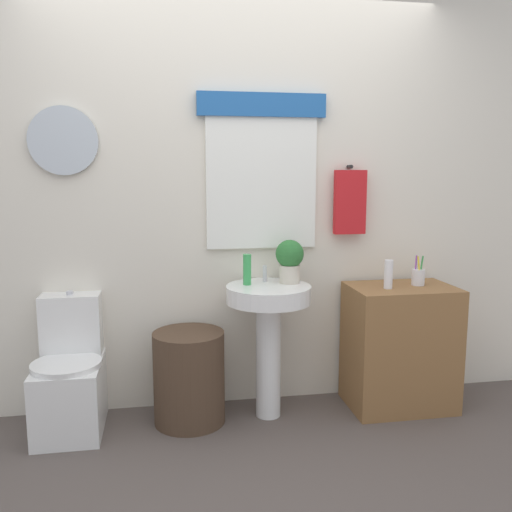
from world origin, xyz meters
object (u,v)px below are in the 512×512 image
object	(u,v)px
laundry_hamper	(189,377)
lotion_bottle	(388,274)
soap_bottle	(247,270)
potted_plant	(290,259)
toothbrush_cup	(418,277)
toilet	(70,379)
wooden_cabinet	(400,347)
pedestal_sink	(268,320)

from	to	relation	value
laundry_hamper	lotion_bottle	bearing A→B (deg)	-1.90
soap_bottle	lotion_bottle	xyz separation A→B (m)	(0.85, -0.09, -0.04)
potted_plant	toothbrush_cup	bearing A→B (deg)	-2.83
toilet	wooden_cabinet	distance (m)	1.99
toilet	soap_bottle	size ratio (longest dim) A/B	4.27
laundry_hamper	pedestal_sink	size ratio (longest dim) A/B	0.68
pedestal_sink	potted_plant	bearing A→B (deg)	23.20
wooden_cabinet	toilet	bearing A→B (deg)	178.98
lotion_bottle	laundry_hamper	bearing A→B (deg)	178.10
pedestal_sink	lotion_bottle	xyz separation A→B (m)	(0.73, -0.04, 0.26)
pedestal_sink	soap_bottle	bearing A→B (deg)	157.38
soap_bottle	toothbrush_cup	world-z (taller)	soap_bottle
pedestal_sink	toothbrush_cup	size ratio (longest dim) A/B	4.36
laundry_hamper	lotion_bottle	distance (m)	1.34
soap_bottle	wooden_cabinet	bearing A→B (deg)	-2.98
wooden_cabinet	potted_plant	xyz separation A→B (m)	(-0.70, 0.06, 0.57)
soap_bottle	toothbrush_cup	size ratio (longest dim) A/B	0.99
toothbrush_cup	pedestal_sink	bearing A→B (deg)	-178.80
wooden_cabinet	soap_bottle	size ratio (longest dim) A/B	4.22
toothbrush_cup	lotion_bottle	bearing A→B (deg)	-164.99
laundry_hamper	wooden_cabinet	xyz separation A→B (m)	(1.31, 0.00, 0.11)
potted_plant	lotion_bottle	world-z (taller)	potted_plant
toothbrush_cup	potted_plant	bearing A→B (deg)	177.17
laundry_hamper	toothbrush_cup	distance (m)	1.53
potted_plant	toothbrush_cup	size ratio (longest dim) A/B	1.42
laundry_hamper	wooden_cabinet	bearing A→B (deg)	0.00
toilet	wooden_cabinet	size ratio (longest dim) A/B	1.01
soap_bottle	toothbrush_cup	bearing A→B (deg)	-1.61
wooden_cabinet	toothbrush_cup	size ratio (longest dim) A/B	4.17
laundry_hamper	soap_bottle	distance (m)	0.72
wooden_cabinet	soap_bottle	distance (m)	1.09
wooden_cabinet	lotion_bottle	distance (m)	0.49
potted_plant	laundry_hamper	bearing A→B (deg)	-174.43
soap_bottle	potted_plant	distance (m)	0.27
soap_bottle	lotion_bottle	bearing A→B (deg)	-6.06
lotion_bottle	toothbrush_cup	bearing A→B (deg)	15.01
toilet	soap_bottle	xyz separation A→B (m)	(1.03, 0.01, 0.60)
toilet	soap_bottle	distance (m)	1.19
toothbrush_cup	laundry_hamper	bearing A→B (deg)	-179.20
toilet	soap_bottle	world-z (taller)	soap_bottle
potted_plant	toothbrush_cup	distance (m)	0.82
toilet	potted_plant	distance (m)	1.45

